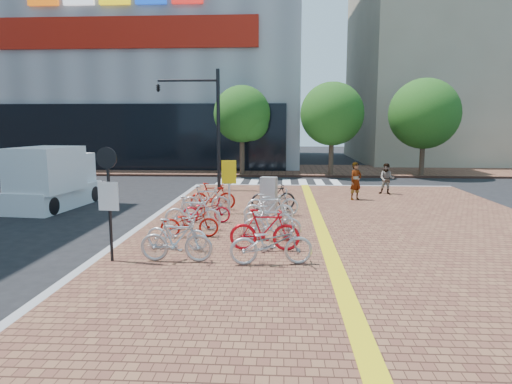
# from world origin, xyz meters

# --- Properties ---
(ground) EXTENTS (120.00, 120.00, 0.00)m
(ground) POSITION_xyz_m (0.00, 0.00, 0.00)
(ground) COLOR black
(ground) RESTS_ON ground
(sidewalk) EXTENTS (14.00, 34.00, 0.15)m
(sidewalk) POSITION_xyz_m (3.00, -5.00, 0.07)
(sidewalk) COLOR brown
(sidewalk) RESTS_ON ground
(tactile_strip) EXTENTS (0.40, 34.00, 0.01)m
(tactile_strip) POSITION_xyz_m (2.00, -5.00, 0.16)
(tactile_strip) COLOR gold
(tactile_strip) RESTS_ON sidewalk
(kerb_west) EXTENTS (0.25, 34.00, 0.15)m
(kerb_west) POSITION_xyz_m (-4.00, -5.00, 0.08)
(kerb_west) COLOR gray
(kerb_west) RESTS_ON ground
(kerb_north) EXTENTS (14.00, 0.25, 0.15)m
(kerb_north) POSITION_xyz_m (3.00, 12.00, 0.08)
(kerb_north) COLOR gray
(kerb_north) RESTS_ON ground
(far_sidewalk) EXTENTS (70.00, 8.00, 0.15)m
(far_sidewalk) POSITION_xyz_m (0.00, 21.00, 0.07)
(far_sidewalk) COLOR brown
(far_sidewalk) RESTS_ON ground
(department_store) EXTENTS (36.00, 24.27, 28.00)m
(department_store) POSITION_xyz_m (-15.99, 31.95, 13.98)
(department_store) COLOR gray
(department_store) RESTS_ON ground
(building_beige) EXTENTS (20.00, 18.00, 18.00)m
(building_beige) POSITION_xyz_m (18.00, 32.00, 9.00)
(building_beige) COLOR gray
(building_beige) RESTS_ON ground
(crosswalk) EXTENTS (7.50, 4.00, 0.01)m
(crosswalk) POSITION_xyz_m (0.50, 14.00, 0.01)
(crosswalk) COLOR silver
(crosswalk) RESTS_ON ground
(street_trees) EXTENTS (16.20, 4.60, 6.35)m
(street_trees) POSITION_xyz_m (5.04, 17.45, 4.10)
(street_trees) COLOR #38281E
(street_trees) RESTS_ON far_sidewalk
(bike_0) EXTENTS (1.81, 0.54, 1.09)m
(bike_0) POSITION_xyz_m (-1.87, -2.55, 0.69)
(bike_0) COLOR #A3A3A8
(bike_0) RESTS_ON sidewalk
(bike_1) EXTENTS (1.83, 0.91, 0.92)m
(bike_1) POSITION_xyz_m (-2.11, -1.47, 0.61)
(bike_1) COLOR silver
(bike_1) RESTS_ON sidewalk
(bike_2) EXTENTS (1.80, 0.86, 0.91)m
(bike_2) POSITION_xyz_m (-2.05, -0.10, 0.60)
(bike_2) COLOR #A6140B
(bike_2) RESTS_ON sidewalk
(bike_3) EXTENTS (1.84, 0.54, 1.10)m
(bike_3) POSITION_xyz_m (-2.13, 0.87, 0.70)
(bike_3) COLOR silver
(bike_3) RESTS_ON sidewalk
(bike_4) EXTENTS (1.68, 0.68, 0.86)m
(bike_4) POSITION_xyz_m (-1.88, 1.99, 0.58)
(bike_4) COLOR #B90D1D
(bike_4) RESTS_ON sidewalk
(bike_5) EXTENTS (1.87, 0.72, 1.09)m
(bike_5) POSITION_xyz_m (-2.14, 3.36, 0.70)
(bike_5) COLOR #ABACB0
(bike_5) RESTS_ON sidewalk
(bike_6) EXTENTS (1.82, 0.63, 1.07)m
(bike_6) POSITION_xyz_m (-2.02, 4.40, 0.69)
(bike_6) COLOR #A3130B
(bike_6) RESTS_ON sidewalk
(bike_7) EXTENTS (2.08, 0.94, 1.06)m
(bike_7) POSITION_xyz_m (0.47, -2.63, 0.68)
(bike_7) COLOR #A8A8AC
(bike_7) RESTS_ON sidewalk
(bike_8) EXTENTS (1.89, 0.54, 1.14)m
(bike_8) POSITION_xyz_m (0.27, -1.42, 0.72)
(bike_8) COLOR #B80D17
(bike_8) RESTS_ON sidewalk
(bike_9) EXTENTS (1.75, 0.62, 1.03)m
(bike_9) POSITION_xyz_m (0.44, -0.31, 0.67)
(bike_9) COLOR #B5B5BA
(bike_9) RESTS_ON sidewalk
(bike_10) EXTENTS (1.71, 0.86, 0.86)m
(bike_10) POSITION_xyz_m (0.28, 1.03, 0.58)
(bike_10) COLOR #B3B3B8
(bike_10) RESTS_ON sidewalk
(bike_11) EXTENTS (1.73, 0.52, 1.03)m
(bike_11) POSITION_xyz_m (0.27, 1.95, 0.67)
(bike_11) COLOR silver
(bike_11) RESTS_ON sidewalk
(bike_12) EXTENTS (1.99, 0.90, 1.01)m
(bike_12) POSITION_xyz_m (0.38, 3.30, 0.65)
(bike_12) COLOR #BCBCC1
(bike_12) RESTS_ON sidewalk
(bike_13) EXTENTS (1.83, 0.81, 1.06)m
(bike_13) POSITION_xyz_m (0.38, 4.50, 0.68)
(bike_13) COLOR black
(bike_13) RESTS_ON sidewalk
(pedestrian_a) EXTENTS (0.74, 0.68, 1.69)m
(pedestrian_a) POSITION_xyz_m (4.03, 7.17, 1.00)
(pedestrian_a) COLOR gray
(pedestrian_a) RESTS_ON sidewalk
(pedestrian_b) EXTENTS (0.87, 0.77, 1.50)m
(pedestrian_b) POSITION_xyz_m (5.80, 8.93, 0.90)
(pedestrian_b) COLOR #505365
(pedestrian_b) RESTS_ON sidewalk
(utility_box) EXTENTS (0.69, 0.56, 1.34)m
(utility_box) POSITION_xyz_m (0.20, 4.22, 0.82)
(utility_box) COLOR #B3B3B8
(utility_box) RESTS_ON sidewalk
(yellow_sign) EXTENTS (0.55, 0.14, 2.03)m
(yellow_sign) POSITION_xyz_m (-1.28, 3.65, 1.56)
(yellow_sign) COLOR #B7B7BC
(yellow_sign) RESTS_ON sidewalk
(notice_sign) EXTENTS (0.53, 0.14, 2.83)m
(notice_sign) POSITION_xyz_m (-3.50, -2.60, 1.94)
(notice_sign) COLOR black
(notice_sign) RESTS_ON sidewalk
(traffic_light_pole) EXTENTS (3.29, 1.27, 6.12)m
(traffic_light_pole) POSITION_xyz_m (-3.95, 9.97, 4.37)
(traffic_light_pole) COLOR black
(traffic_light_pole) RESTS_ON sidewalk
(box_truck) EXTENTS (2.38, 4.68, 2.61)m
(box_truck) POSITION_xyz_m (-8.95, 5.29, 1.23)
(box_truck) COLOR white
(box_truck) RESTS_ON ground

